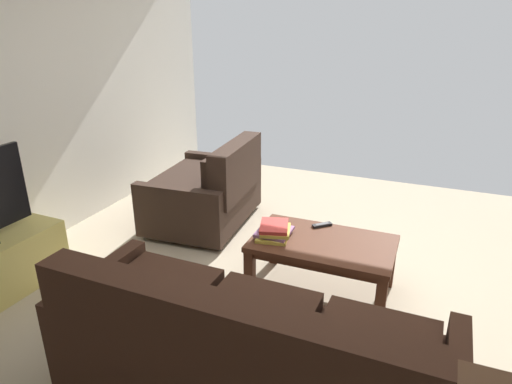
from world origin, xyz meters
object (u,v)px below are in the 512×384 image
loveseat_near (209,191)px  tv_remote (322,225)px  coffee_table (323,249)px  sofa_main (244,353)px  book_stack (274,231)px

loveseat_near → tv_remote: (-1.27, 0.51, 0.08)m
tv_remote → coffee_table: bearing=106.2°
sofa_main → book_stack: size_ratio=6.30×
coffee_table → book_stack: size_ratio=3.13×
sofa_main → tv_remote: size_ratio=14.15×
sofa_main → loveseat_near: loveseat_near is taller
coffee_table → tv_remote: size_ratio=7.01×
sofa_main → book_stack: 1.21m
tv_remote → loveseat_near: bearing=-21.6°
tv_remote → book_stack: bearing=46.6°
coffee_table → tv_remote: (0.07, -0.24, 0.08)m
book_stack → tv_remote: book_stack is taller
book_stack → tv_remote: (-0.29, -0.31, -0.04)m
sofa_main → tv_remote: bearing=-91.0°
coffee_table → book_stack: 0.38m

